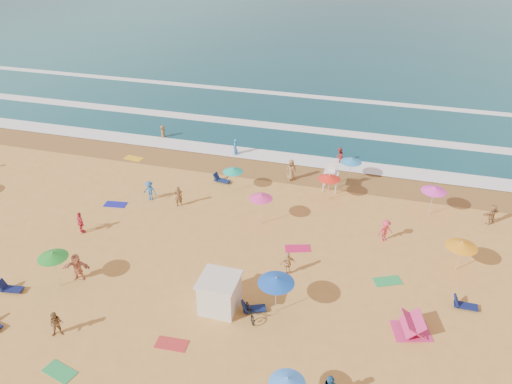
# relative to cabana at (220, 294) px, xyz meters

# --- Properties ---
(ground) EXTENTS (220.00, 220.00, 0.00)m
(ground) POSITION_rel_cabana_xyz_m (-1.56, 4.80, -1.00)
(ground) COLOR gold
(ground) RESTS_ON ground
(ocean) EXTENTS (220.00, 140.00, 0.18)m
(ocean) POSITION_rel_cabana_xyz_m (-1.56, 88.80, -1.00)
(ocean) COLOR #0C4756
(ocean) RESTS_ON ground
(wet_sand) EXTENTS (220.00, 220.00, 0.00)m
(wet_sand) POSITION_rel_cabana_xyz_m (-1.56, 17.30, -0.99)
(wet_sand) COLOR olive
(wet_sand) RESTS_ON ground
(surf_foam) EXTENTS (200.00, 18.70, 0.05)m
(surf_foam) POSITION_rel_cabana_xyz_m (-1.56, 26.12, -0.90)
(surf_foam) COLOR white
(surf_foam) RESTS_ON ground
(cabana) EXTENTS (2.00, 2.00, 2.00)m
(cabana) POSITION_rel_cabana_xyz_m (0.00, 0.00, 0.00)
(cabana) COLOR silver
(cabana) RESTS_ON ground
(cabana_roof) EXTENTS (2.20, 2.20, 0.12)m
(cabana_roof) POSITION_rel_cabana_xyz_m (0.00, 0.00, 1.06)
(cabana_roof) COLOR silver
(cabana_roof) RESTS_ON cabana
(bicycle) EXTENTS (1.40, 1.79, 0.90)m
(bicycle) POSITION_rel_cabana_xyz_m (1.90, -0.30, -0.55)
(bicycle) COLOR black
(bicycle) RESTS_ON ground
(lifeguard_stand) EXTENTS (1.20, 1.20, 2.10)m
(lifeguard_stand) POSITION_rel_cabana_xyz_m (4.09, 15.25, 0.05)
(lifeguard_stand) COLOR white
(lifeguard_stand) RESTS_ON ground
(beach_umbrellas) EXTENTS (66.77, 28.64, 0.78)m
(beach_umbrellas) POSITION_rel_cabana_xyz_m (-2.37, 4.71, 1.15)
(beach_umbrellas) COLOR blue
(beach_umbrellas) RESTS_ON ground
(loungers) EXTENTS (38.36, 22.77, 0.34)m
(loungers) POSITION_rel_cabana_xyz_m (3.10, 1.09, -0.83)
(loungers) COLOR #0F174D
(loungers) RESTS_ON ground
(towels) EXTENTS (45.60, 25.88, 0.03)m
(towels) POSITION_rel_cabana_xyz_m (-1.04, 2.44, -0.98)
(towels) COLOR red
(towels) RESTS_ON ground
(popup_tents) EXTENTS (10.88, 11.47, 1.20)m
(popup_tents) POSITION_rel_cabana_xyz_m (14.84, 5.68, -0.40)
(popup_tents) COLOR #D22E6F
(popup_tents) RESTS_ON ground
(beachgoers) EXTENTS (48.12, 26.61, 2.09)m
(beachgoers) POSITION_rel_cabana_xyz_m (-1.35, 9.06, -0.21)
(beachgoers) COLOR #2266A1
(beachgoers) RESTS_ON ground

